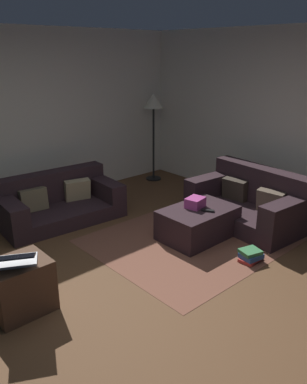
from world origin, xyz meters
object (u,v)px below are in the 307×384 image
object	(u,v)px
couch_left	(57,202)
book_stack	(251,256)
ottoman	(198,223)
laptop	(16,260)
gift_box	(195,203)
tv_remote	(208,210)
side_table	(20,286)
couch_right	(250,203)
corner_lamp	(154,107)

from	to	relation	value
couch_left	book_stack	distance (m)	2.74
couch_left	ottoman	size ratio (longest dim) A/B	1.78
couch_left	laptop	size ratio (longest dim) A/B	3.41
gift_box	book_stack	bearing A→B (deg)	-91.58
laptop	tv_remote	bearing A→B (deg)	-3.42
gift_box	tv_remote	xyz separation A→B (m)	(0.01, -0.20, -0.05)
couch_left	gift_box	xyz separation A→B (m)	(1.04, -1.66, 0.20)
side_table	book_stack	world-z (taller)	side_table
ottoman	gift_box	distance (m)	0.26
ottoman	couch_left	bearing A→B (deg)	121.01
couch_left	side_table	xyz separation A→B (m)	(-1.30, -1.66, -0.00)
couch_right	laptop	world-z (taller)	couch_right
couch_right	tv_remote	bearing A→B (deg)	92.48
tv_remote	corner_lamp	distance (m)	2.75
ottoman	corner_lamp	size ratio (longest dim) A/B	0.61
gift_box	tv_remote	bearing A→B (deg)	-86.49
ottoman	corner_lamp	xyz separation A→B (m)	(1.20, 2.18, 1.13)
couch_right	ottoman	world-z (taller)	couch_right
laptop	ottoman	bearing A→B (deg)	-0.23
couch_left	laptop	distance (m)	2.18
couch_left	tv_remote	xyz separation A→B (m)	(1.05, -1.85, 0.15)
ottoman	tv_remote	size ratio (longest dim) A/B	5.96
couch_right	gift_box	size ratio (longest dim) A/B	6.90
gift_box	laptop	world-z (taller)	laptop
couch_left	gift_box	world-z (taller)	couch_left
tv_remote	laptop	distance (m)	2.38
couch_right	tv_remote	size ratio (longest dim) A/B	10.05
side_table	corner_lamp	distance (m)	4.25
couch_right	gift_box	bearing A→B (deg)	79.99
side_table	couch_right	bearing A→B (deg)	-3.94
couch_left	book_stack	xyz separation A→B (m)	(1.01, -2.54, -0.18)
couch_right	ottoman	distance (m)	0.90
tv_remote	book_stack	xyz separation A→B (m)	(-0.04, -0.69, -0.33)
tv_remote	book_stack	bearing A→B (deg)	-121.90
gift_box	laptop	bearing A→B (deg)	-178.67
couch_left	side_table	bearing A→B (deg)	55.88
gift_box	corner_lamp	xyz separation A→B (m)	(1.19, 2.11, 0.87)
gift_box	couch_right	bearing A→B (deg)	-14.36
tv_remote	laptop	size ratio (longest dim) A/B	0.32
couch_right	tv_remote	distance (m)	0.88
side_table	laptop	bearing A→B (deg)	-118.00
couch_left	tv_remote	distance (m)	2.13
tv_remote	side_table	world-z (taller)	side_table
laptop	corner_lamp	size ratio (longest dim) A/B	0.32
couch_left	gift_box	size ratio (longest dim) A/B	7.31
side_table	laptop	xyz separation A→B (m)	(-0.03, -0.05, 0.30)
couch_right	corner_lamp	distance (m)	2.58
couch_left	side_table	world-z (taller)	couch_left
tv_remote	gift_box	bearing A→B (deg)	64.64
tv_remote	ottoman	bearing A→B (deg)	68.41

